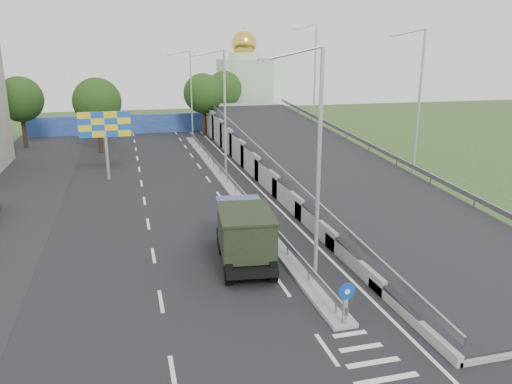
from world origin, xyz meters
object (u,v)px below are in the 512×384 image
object	(u,v)px
lamp_post_near	(315,156)
lamp_post_far	(190,90)
church	(244,85)
billboard	(105,128)
lamp_post_mid	(223,107)
dump_truck	(244,231)
sign_bollard	(346,303)

from	to	relation	value
lamp_post_near	lamp_post_far	xyz separation A→B (m)	(0.00, 40.00, 0.00)
lamp_post_near	church	xyz separation A→B (m)	(9.89, 54.00, -0.50)
church	billboard	distance (m)	37.23
lamp_post_near	lamp_post_mid	distance (m)	20.00
billboard	dump_truck	size ratio (longest dim) A/B	0.84
lamp_post_mid	lamp_post_near	bearing A→B (deg)	-90.00
lamp_post_far	church	size ratio (longest dim) A/B	0.73
church	billboard	bearing A→B (deg)	-120.70
church	dump_truck	bearing A→B (deg)	-103.50
lamp_post_far	billboard	bearing A→B (deg)	-116.84
sign_bollard	lamp_post_near	world-z (taller)	lamp_post_near
lamp_post_far	dump_truck	bearing A→B (deg)	-93.57
lamp_post_mid	billboard	xyz separation A→B (m)	(-9.11, 2.00, -1.62)
lamp_post_far	billboard	xyz separation A→B (m)	(-9.11, -18.00, -1.62)
sign_bollard	lamp_post_near	size ratio (longest dim) A/B	0.17
billboard	lamp_post_mid	bearing A→B (deg)	-12.38
lamp_post_far	church	xyz separation A→B (m)	(9.89, 14.00, -0.50)
lamp_post_far	church	bearing A→B (deg)	54.76
lamp_post_mid	lamp_post_far	size ratio (longest dim) A/B	1.00
sign_bollard	dump_truck	size ratio (longest dim) A/B	0.25
lamp_post_near	sign_bollard	bearing A→B (deg)	-91.64
lamp_post_mid	billboard	size ratio (longest dim) A/B	1.83
lamp_post_near	dump_truck	distance (m)	5.83
dump_truck	church	bearing A→B (deg)	82.94
sign_bollard	billboard	xyz separation A→B (m)	(-9.00, 25.83, 3.15)
sign_bollard	billboard	bearing A→B (deg)	109.21
church	billboard	world-z (taller)	church
sign_bollard	church	bearing A→B (deg)	80.19
billboard	church	bearing A→B (deg)	59.30
sign_bollard	billboard	world-z (taller)	billboard
lamp_post_near	billboard	world-z (taller)	lamp_post_near
church	dump_truck	xyz separation A→B (m)	(-12.18, -50.73, -3.76)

